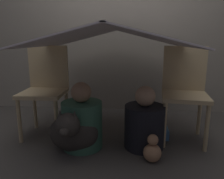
% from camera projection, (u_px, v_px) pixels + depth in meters
% --- Properties ---
extents(ground_plane, '(8.80, 8.80, 0.00)m').
position_uv_depth(ground_plane, '(111.00, 142.00, 2.06)').
color(ground_plane, '#47423D').
extents(wall_back, '(7.00, 0.05, 2.50)m').
position_uv_depth(wall_back, '(119.00, 15.00, 2.78)').
color(wall_back, gray).
rests_on(wall_back, ground_plane).
extents(chair_left, '(0.41, 0.41, 0.88)m').
position_uv_depth(chair_left, '(46.00, 86.00, 2.18)').
color(chair_left, '#D1B27F').
rests_on(chair_left, ground_plane).
extents(chair_right, '(0.45, 0.45, 0.88)m').
position_uv_depth(chair_right, '(184.00, 89.00, 2.06)').
color(chair_right, '#D1B27F').
rests_on(chair_right, ground_plane).
extents(sheet_canopy, '(1.34, 1.26, 0.18)m').
position_uv_depth(sheet_canopy, '(112.00, 36.00, 1.94)').
color(sheet_canopy, silver).
extents(person_front, '(0.35, 0.35, 0.59)m').
position_uv_depth(person_front, '(82.00, 122.00, 1.93)').
color(person_front, '#38664C').
rests_on(person_front, ground_plane).
extents(person_second, '(0.35, 0.35, 0.56)m').
position_uv_depth(person_second, '(144.00, 123.00, 1.93)').
color(person_second, black).
rests_on(person_second, ground_plane).
extents(dog, '(0.42, 0.41, 0.42)m').
position_uv_depth(dog, '(73.00, 132.00, 1.82)').
color(dog, '#332D28').
rests_on(dog, ground_plane).
extents(floor_cushion, '(0.34, 0.27, 0.10)m').
position_uv_depth(floor_cushion, '(150.00, 130.00, 2.21)').
color(floor_cushion, '#4C7FB2').
rests_on(floor_cushion, ground_plane).
extents(plush_toy, '(0.14, 0.14, 0.23)m').
position_uv_depth(plush_toy, '(152.00, 151.00, 1.72)').
color(plush_toy, tan).
rests_on(plush_toy, ground_plane).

